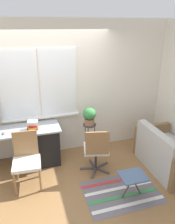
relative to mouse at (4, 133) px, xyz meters
name	(u,v)px	position (x,y,z in m)	size (l,w,h in m)	color
ground_plane	(56,168)	(0.86, -0.18, -0.79)	(14.00, 14.00, 0.00)	olive
wall_back_with_window	(46,91)	(0.85, 0.48, 0.56)	(9.00, 0.12, 2.70)	white
desk	(4,149)	(-0.05, 0.11, -0.38)	(2.13, 0.59, 0.77)	#9EA3A8
mouse	(4,133)	(0.00, 0.00, 0.00)	(0.04, 0.07, 0.04)	slate
book_stack	(33,125)	(0.51, 0.03, 0.07)	(0.21, 0.19, 0.18)	black
desk_chair_wooden	(26,159)	(0.35, -0.47, -0.30)	(0.48, 0.48, 0.93)	olive
office_chair_swivel	(96,149)	(1.57, -0.50, -0.31)	(0.58, 0.59, 0.91)	#47474C
couch_loveseat	(167,155)	(2.89, -0.77, -0.51)	(0.79, 1.30, 0.81)	beige
plant_stand	(89,128)	(1.63, 0.11, -0.18)	(0.27, 0.27, 0.70)	#333338
potted_plant	(89,115)	(1.63, 0.11, 0.10)	(0.27, 0.27, 0.35)	#9E6B4C
floor_rug_striped	(121,192)	(1.79, -1.15, -0.79)	(1.23, 0.85, 0.01)	slate
folding_stool	(133,177)	(1.91, -1.27, -0.43)	(0.41, 0.35, 0.41)	slate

